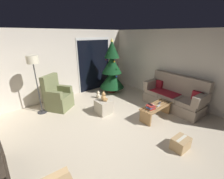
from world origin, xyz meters
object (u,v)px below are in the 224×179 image
christmas_tree (112,70)px  teddy_bear_cream_by_tree (99,95)px  cell_phone (150,105)px  floor_lamp (33,65)px  remote_graphite (160,103)px  remote_white (154,105)px  cardboard_box_taped_mid_floor (181,143)px  armchair (58,97)px  coffee_table (156,110)px  book_stack (151,107)px  ottoman (104,107)px  couch (173,96)px  remote_silver (159,106)px  teddy_bear_honey (104,97)px

christmas_tree → teddy_bear_cream_by_tree: 1.18m
cell_phone → floor_lamp: size_ratio=0.08×
remote_graphite → teddy_bear_cream_by_tree: (-0.64, 2.24, -0.29)m
remote_white → floor_lamp: 3.61m
remote_graphite → teddy_bear_cream_by_tree: remote_graphite is taller
floor_lamp → remote_white: bearing=-46.1°
cardboard_box_taped_mid_floor → teddy_bear_cream_by_tree: bearing=85.8°
remote_graphite → cell_phone: cell_phone is taller
remote_graphite → armchair: bearing=27.8°
coffee_table → remote_graphite: (0.21, 0.02, 0.14)m
remote_graphite → floor_lamp: size_ratio=0.09×
book_stack → ottoman: size_ratio=0.57×
coffee_table → cardboard_box_taped_mid_floor: coffee_table is taller
remote_graphite → floor_lamp: bearing=33.3°
coffee_table → armchair: 3.14m
couch → cardboard_box_taped_mid_floor: (-1.70, -1.10, -0.27)m
coffee_table → remote_silver: remote_silver is taller
christmas_tree → armchair: (-2.31, 0.05, -0.56)m
armchair → book_stack: bearing=-56.4°
coffee_table → book_stack: bearing=-179.7°
remote_silver → couch: bearing=89.0°
teddy_bear_cream_by_tree → teddy_bear_honey: bearing=-117.6°
remote_white → remote_silver: (0.08, -0.11, 0.00)m
christmas_tree → coffee_table: bearing=-99.0°
remote_graphite → christmas_tree: (0.18, 2.39, 0.55)m
book_stack → cardboard_box_taped_mid_floor: bearing=-109.7°
teddy_bear_honey → cardboard_box_taped_mid_floor: teddy_bear_honey is taller
teddy_bear_cream_by_tree → couch: bearing=-57.1°
remote_graphite → floor_lamp: (-2.66, 2.50, 1.10)m
remote_silver → cardboard_box_taped_mid_floor: remote_silver is taller
remote_silver → book_stack: 0.31m
remote_white → book_stack: bearing=41.9°
couch → remote_graphite: couch is taller
remote_silver → cell_phone: 0.32m
teddy_bear_cream_by_tree → ottoman: bearing=-118.0°
remote_silver → cell_phone: (-0.29, 0.08, 0.10)m
remote_silver → ottoman: (-1.00, 1.29, -0.20)m
coffee_table → book_stack: book_stack is taller
couch → remote_graphite: size_ratio=12.78×
remote_graphite → teddy_bear_honey: teddy_bear_honey is taller
coffee_table → christmas_tree: 2.55m
coffee_table → cardboard_box_taped_mid_floor: bearing=-122.1°
floor_lamp → ottoman: size_ratio=4.05×
couch → teddy_bear_honey: (-2.00, 1.20, 0.15)m
christmas_tree → armchair: 2.38m
couch → cell_phone: (-1.30, 0.01, 0.11)m
remote_white → christmas_tree: size_ratio=0.07×
armchair → ottoman: armchair is taller
ottoman → cardboard_box_taped_mid_floor: bearing=-82.5°
remote_silver → teddy_bear_honey: bearing=-147.7°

